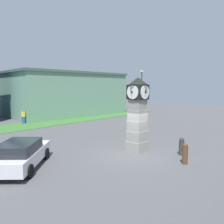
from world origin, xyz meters
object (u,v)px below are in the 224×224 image
car_far_lot (21,154)px  pedestrian_near_bench (23,116)px  street_lamp_near_road (142,90)px  bollard_near_tower (182,146)px  bollard_mid_row (185,153)px  clock_tower (138,115)px

car_far_lot → pedestrian_near_bench: 14.54m
pedestrian_near_bench → car_far_lot: bearing=-115.2°
car_far_lot → street_lamp_near_road: 22.54m
bollard_near_tower → car_far_lot: 9.15m
bollard_near_tower → pedestrian_near_bench: (-1.49, 18.12, 0.36)m
car_far_lot → bollard_mid_row: bearing=-42.7°
clock_tower → bollard_near_tower: clock_tower is taller
bollard_near_tower → street_lamp_near_road: street_lamp_near_road is taller
street_lamp_near_road → clock_tower: bearing=-145.2°
bollard_near_tower → bollard_mid_row: bollard_mid_row is taller
bollard_mid_row → car_far_lot: car_far_lot is taller
bollard_near_tower → car_far_lot: car_far_lot is taller
bollard_mid_row → street_lamp_near_road: 20.14m
car_far_lot → street_lamp_near_road: bearing=19.8°
car_far_lot → street_lamp_near_road: street_lamp_near_road is taller
clock_tower → pedestrian_near_bench: size_ratio=2.95×
street_lamp_near_road → bollard_mid_row: bearing=-137.6°
clock_tower → car_far_lot: size_ratio=1.11×
pedestrian_near_bench → clock_tower: bearing=-89.0°
car_far_lot → pedestrian_near_bench: bearing=64.8°
clock_tower → street_lamp_near_road: 17.76m
bollard_near_tower → bollard_mid_row: bearing=-148.1°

